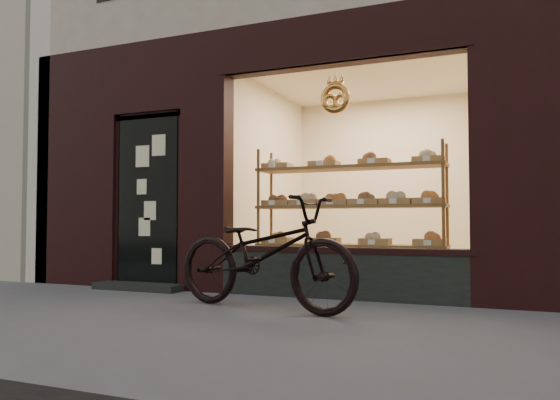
% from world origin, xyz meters
% --- Properties ---
extents(ground, '(90.00, 90.00, 0.00)m').
position_xyz_m(ground, '(0.00, 0.00, 0.00)').
color(ground, '#444444').
extents(display_shelf, '(2.20, 0.45, 1.70)m').
position_xyz_m(display_shelf, '(0.45, 2.55, 0.87)').
color(display_shelf, brown).
rests_on(display_shelf, ground).
extents(bicycle, '(2.11, 1.10, 1.06)m').
position_xyz_m(bicycle, '(0.01, 1.12, 0.53)').
color(bicycle, black).
rests_on(bicycle, ground).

